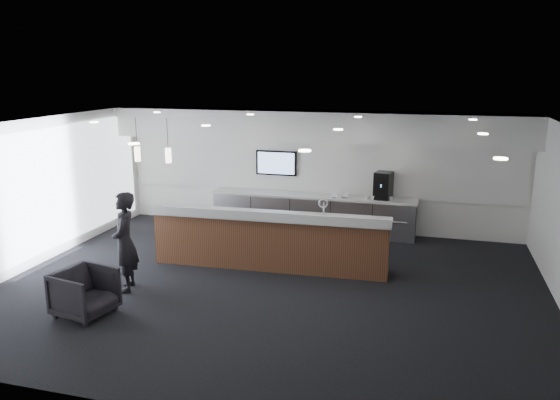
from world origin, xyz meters
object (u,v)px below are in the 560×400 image
(coffee_machine, at_px, (383,186))
(armchair, at_px, (85,293))
(service_counter, at_px, (270,240))
(lounge_guest, at_px, (125,242))

(coffee_machine, bearing_deg, armchair, -114.87)
(service_counter, distance_m, armchair, 3.76)
(lounge_guest, bearing_deg, service_counter, 108.38)
(coffee_machine, xyz_separation_m, lounge_guest, (-4.21, -4.48, -0.36))
(service_counter, xyz_separation_m, lounge_guest, (-2.19, -1.84, 0.34))
(coffee_machine, relative_size, lounge_guest, 0.35)
(coffee_machine, relative_size, armchair, 0.75)
(service_counter, xyz_separation_m, coffee_machine, (2.01, 2.65, 0.70))
(service_counter, bearing_deg, lounge_guest, -142.36)
(service_counter, height_order, armchair, service_counter)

